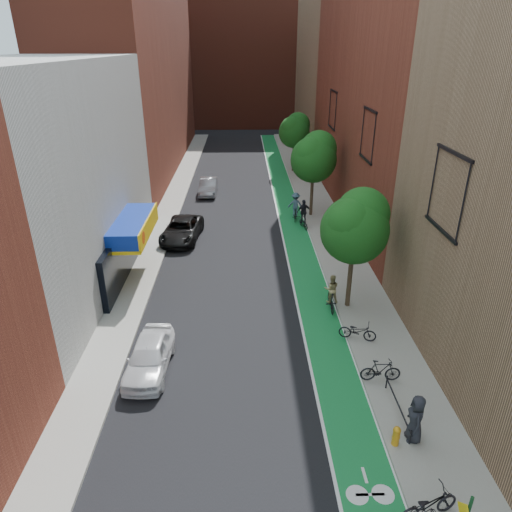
{
  "coord_description": "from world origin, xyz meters",
  "views": [
    {
      "loc": [
        0.2,
        -10.51,
        12.62
      ],
      "look_at": [
        0.89,
        13.33,
        1.5
      ],
      "focal_mm": 32.0,
      "sensor_mm": 36.0,
      "label": 1
    }
  ],
  "objects": [
    {
      "name": "parked_car_white",
      "position": [
        -3.84,
        5.21,
        0.71
      ],
      "size": [
        1.83,
        4.2,
        1.41
      ],
      "primitive_type": "imported",
      "rotation": [
        0.0,
        0.0,
        -0.04
      ],
      "color": "white",
      "rests_on": "ground"
    },
    {
      "name": "building_left_white",
      "position": [
        -11.0,
        14.0,
        6.0
      ],
      "size": [
        8.0,
        20.0,
        12.0
      ],
      "primitive_type": "cube",
      "color": "silver",
      "rests_on": "ground"
    },
    {
      "name": "parked_car_silver",
      "position": [
        -3.01,
        30.36,
        0.71
      ],
      "size": [
        1.58,
        4.34,
        1.42
      ],
      "primitive_type": "imported",
      "rotation": [
        0.0,
        0.0,
        -0.02
      ],
      "color": "gray",
      "rests_on": "ground"
    },
    {
      "name": "parked_bike_far",
      "position": [
        5.4,
        6.93,
        0.6
      ],
      "size": [
        1.82,
        1.08,
        0.9
      ],
      "primitive_type": "imported",
      "rotation": [
        0.0,
        0.0,
        1.27
      ],
      "color": "black",
      "rests_on": "sidewalk_right"
    },
    {
      "name": "building_far_closure",
      "position": [
        0.0,
        72.0,
        10.0
      ],
      "size": [
        30.0,
        14.0,
        20.0
      ],
      "primitive_type": "cube",
      "color": "maroon",
      "rests_on": "ground"
    },
    {
      "name": "parked_bike_near",
      "position": [
        5.4,
        -1.85,
        0.65
      ],
      "size": [
        2.03,
        1.19,
        1.01
      ],
      "primitive_type": "imported",
      "rotation": [
        0.0,
        0.0,
        1.86
      ],
      "color": "black",
      "rests_on": "sidewalk_right"
    },
    {
      "name": "cyclist_lane_mid",
      "position": [
        4.7,
        21.53,
        0.89
      ],
      "size": [
        1.15,
        1.62,
        2.18
      ],
      "rotation": [
        0.0,
        0.0,
        3.4
      ],
      "color": "black",
      "rests_on": "ground"
    },
    {
      "name": "cyclist_lane_near",
      "position": [
        4.7,
        9.94,
        0.79
      ],
      "size": [
        0.77,
        1.78,
        1.91
      ],
      "rotation": [
        0.0,
        0.0,
        3.12
      ],
      "color": "black",
      "rests_on": "ground"
    },
    {
      "name": "ground",
      "position": [
        0.0,
        0.0,
        0.0
      ],
      "size": [
        160.0,
        160.0,
        0.0
      ],
      "primitive_type": "plane",
      "color": "black",
      "rests_on": "ground"
    },
    {
      "name": "tree_near",
      "position": [
        5.65,
        10.02,
        4.66
      ],
      "size": [
        3.4,
        3.36,
        6.42
      ],
      "color": "#332619",
      "rests_on": "ground"
    },
    {
      "name": "fire_hydrant",
      "position": [
        5.3,
        0.8,
        0.56
      ],
      "size": [
        0.27,
        0.27,
        0.77
      ],
      "color": "orange",
      "rests_on": "sidewalk_right"
    },
    {
      "name": "building_right_mid_red",
      "position": [
        12.0,
        26.0,
        11.0
      ],
      "size": [
        8.0,
        28.0,
        22.0
      ],
      "primitive_type": "cube",
      "color": "maroon",
      "rests_on": "ground"
    },
    {
      "name": "sidewalk_right",
      "position": [
        6.5,
        26.0,
        0.07
      ],
      "size": [
        3.0,
        68.0,
        0.15
      ],
      "primitive_type": "cube",
      "color": "gray",
      "rests_on": "ground"
    },
    {
      "name": "building_left_far_red",
      "position": [
        -11.0,
        42.0,
        11.0
      ],
      "size": [
        8.0,
        36.0,
        22.0
      ],
      "primitive_type": "cube",
      "color": "maroon",
      "rests_on": "ground"
    },
    {
      "name": "bike_lane",
      "position": [
        4.0,
        26.0,
        0.01
      ],
      "size": [
        2.0,
        68.0,
        0.01
      ],
      "primitive_type": "cube",
      "color": "#147338",
      "rests_on": "ground"
    },
    {
      "name": "parked_bike_mid",
      "position": [
        5.66,
        4.06,
        0.65
      ],
      "size": [
        1.66,
        0.51,
        0.99
      ],
      "primitive_type": "imported",
      "rotation": [
        0.0,
        0.0,
        1.54
      ],
      "color": "black",
      "rests_on": "sidewalk_right"
    },
    {
      "name": "tree_far",
      "position": [
        5.65,
        38.02,
        4.5
      ],
      "size": [
        3.3,
        3.25,
        6.21
      ],
      "color": "#332619",
      "rests_on": "ground"
    },
    {
      "name": "sidewalk_left",
      "position": [
        -6.0,
        26.0,
        0.07
      ],
      "size": [
        2.0,
        68.0,
        0.15
      ],
      "primitive_type": "cube",
      "color": "gray",
      "rests_on": "ground"
    },
    {
      "name": "cyclist_lane_far",
      "position": [
        4.27,
        23.23,
        1.03
      ],
      "size": [
        1.28,
        1.65,
        2.21
      ],
      "rotation": [
        0.0,
        0.0,
        3.0
      ],
      "color": "black",
      "rests_on": "ground"
    },
    {
      "name": "parked_car_black",
      "position": [
        -4.16,
        19.53,
        0.72
      ],
      "size": [
        2.9,
        5.4,
        1.44
      ],
      "primitive_type": "imported",
      "rotation": [
        0.0,
        0.0,
        -0.1
      ],
      "color": "black",
      "rests_on": "ground"
    },
    {
      "name": "pedestrian",
      "position": [
        5.98,
        1.03,
        1.06
      ],
      "size": [
        0.67,
        0.95,
        1.82
      ],
      "primitive_type": "imported",
      "rotation": [
        0.0,
        0.0,
        -1.68
      ],
      "color": "#212229",
      "rests_on": "sidewalk_right"
    },
    {
      "name": "tree_mid",
      "position": [
        5.65,
        24.02,
        4.89
      ],
      "size": [
        3.55,
        3.53,
        6.74
      ],
      "color": "#332619",
      "rests_on": "ground"
    },
    {
      "name": "building_right_far_tan",
      "position": [
        12.0,
        50.0,
        9.0
      ],
      "size": [
        8.0,
        20.0,
        18.0
      ],
      "primitive_type": "cube",
      "color": "#8C6B4C",
      "rests_on": "ground"
    }
  ]
}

